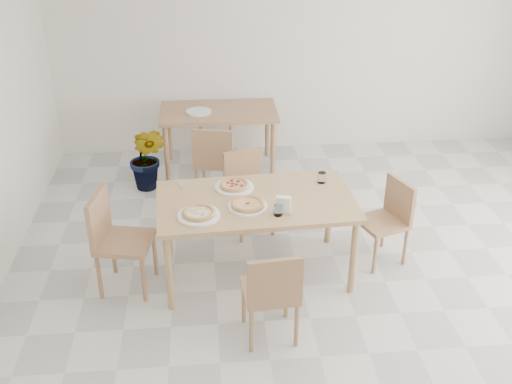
{
  "coord_description": "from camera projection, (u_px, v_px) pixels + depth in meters",
  "views": [
    {
      "loc": [
        -1.16,
        -3.76,
        3.19
      ],
      "look_at": [
        -0.76,
        0.69,
        0.82
      ],
      "focal_mm": 42.0,
      "sensor_mm": 36.0,
      "label": 1
    }
  ],
  "objects": [
    {
      "name": "main_table",
      "position": [
        256.0,
        207.0,
        5.12
      ],
      "size": [
        1.72,
        1.04,
        0.75
      ],
      "rotation": [
        0.0,
        0.0,
        0.05
      ],
      "color": "tan",
      "rests_on": "ground"
    },
    {
      "name": "chair_south",
      "position": [
        272.0,
        290.0,
        4.42
      ],
      "size": [
        0.44,
        0.44,
        0.82
      ],
      "rotation": [
        0.0,
        0.0,
        3.23
      ],
      "color": "#A37651",
      "rests_on": "ground"
    },
    {
      "name": "chair_north",
      "position": [
        247.0,
        185.0,
        5.92
      ],
      "size": [
        0.51,
        0.51,
        0.81
      ],
      "rotation": [
        0.0,
        0.0,
        0.33
      ],
      "color": "#A37651",
      "rests_on": "ground"
    },
    {
      "name": "chair_west",
      "position": [
        114.0,
        235.0,
        5.02
      ],
      "size": [
        0.52,
        0.52,
        0.9
      ],
      "rotation": [
        0.0,
        0.0,
        1.38
      ],
      "color": "#A37651",
      "rests_on": "ground"
    },
    {
      "name": "chair_east",
      "position": [
        389.0,
        215.0,
        5.43
      ],
      "size": [
        0.5,
        0.5,
        0.79
      ],
      "rotation": [
        0.0,
        0.0,
        -1.22
      ],
      "color": "#A37651",
      "rests_on": "ground"
    },
    {
      "name": "plate_margherita",
      "position": [
        248.0,
        207.0,
        4.96
      ],
      "size": [
        0.33,
        0.33,
        0.02
      ],
      "primitive_type": "cylinder",
      "color": "white",
      "rests_on": "main_table"
    },
    {
      "name": "plate_mushroom",
      "position": [
        199.0,
        215.0,
        4.83
      ],
      "size": [
        0.35,
        0.35,
        0.02
      ],
      "primitive_type": "cylinder",
      "color": "white",
      "rests_on": "main_table"
    },
    {
      "name": "plate_pepperoni",
      "position": [
        234.0,
        187.0,
        5.27
      ],
      "size": [
        0.34,
        0.34,
        0.02
      ],
      "primitive_type": "cylinder",
      "color": "white",
      "rests_on": "main_table"
    },
    {
      "name": "pizza_margherita",
      "position": [
        248.0,
        204.0,
        4.95
      ],
      "size": [
        0.28,
        0.28,
        0.03
      ],
      "rotation": [
        0.0,
        0.0,
        0.02
      ],
      "color": "#ECB06F",
      "rests_on": "plate_margherita"
    },
    {
      "name": "pizza_mushroom",
      "position": [
        199.0,
        213.0,
        4.82
      ],
      "size": [
        0.36,
        0.36,
        0.03
      ],
      "rotation": [
        0.0,
        0.0,
        0.42
      ],
      "color": "#ECB06F",
      "rests_on": "plate_mushroom"
    },
    {
      "name": "pizza_pepperoni",
      "position": [
        234.0,
        185.0,
        5.25
      ],
      "size": [
        0.28,
        0.28,
        0.03
      ],
      "rotation": [
        0.0,
        0.0,
        -0.07
      ],
      "color": "#ECB06F",
      "rests_on": "plate_pepperoni"
    },
    {
      "name": "tumbler_a",
      "position": [
        278.0,
        210.0,
        4.83
      ],
      "size": [
        0.07,
        0.07,
        0.09
      ],
      "primitive_type": "cylinder",
      "color": "white",
      "rests_on": "main_table"
    },
    {
      "name": "tumbler_b",
      "position": [
        322.0,
        178.0,
        5.34
      ],
      "size": [
        0.07,
        0.07,
        0.1
      ],
      "primitive_type": "cylinder",
      "color": "white",
      "rests_on": "main_table"
    },
    {
      "name": "napkin_holder",
      "position": [
        283.0,
        205.0,
        4.85
      ],
      "size": [
        0.14,
        0.1,
        0.15
      ],
      "rotation": [
        0.0,
        0.0,
        -0.27
      ],
      "color": "silver",
      "rests_on": "main_table"
    },
    {
      "name": "fork_a",
      "position": [
        179.0,
        186.0,
        5.31
      ],
      "size": [
        0.08,
        0.18,
        0.01
      ],
      "primitive_type": "cube",
      "rotation": [
        0.0,
        0.0,
        0.34
      ],
      "color": "silver",
      "rests_on": "main_table"
    },
    {
      "name": "fork_b",
      "position": [
        290.0,
        212.0,
        4.9
      ],
      "size": [
        0.03,
        0.18,
        0.01
      ],
      "primitive_type": "cube",
      "rotation": [
        0.0,
        0.0,
        0.08
      ],
      "color": "silver",
      "rests_on": "main_table"
    },
    {
      "name": "second_table",
      "position": [
        219.0,
        118.0,
        7.06
      ],
      "size": [
        1.37,
        0.79,
        0.75
      ],
      "rotation": [
        0.0,
        0.0,
        -0.0
      ],
      "color": "#A37651",
      "rests_on": "ground"
    },
    {
      "name": "chair_back_s",
      "position": [
        215.0,
        158.0,
        6.41
      ],
      "size": [
        0.51,
        0.51,
        0.87
      ],
      "rotation": [
        0.0,
        0.0,
        2.93
      ],
      "color": "#A37651",
      "rests_on": "ground"
    },
    {
      "name": "chair_back_n",
      "position": [
        215.0,
        108.0,
        7.76
      ],
      "size": [
        0.44,
        0.44,
        0.9
      ],
      "rotation": [
        0.0,
        0.0,
        0.0
      ],
      "color": "#A37651",
      "rests_on": "ground"
    },
    {
      "name": "plate_empty",
      "position": [
        199.0,
        112.0,
        6.95
      ],
      "size": [
        0.3,
        0.3,
        0.02
      ],
      "primitive_type": "cylinder",
      "color": "white",
      "rests_on": "second_table"
    },
    {
      "name": "potted_plant",
      "position": [
        148.0,
        158.0,
        6.7
      ],
      "size": [
        0.52,
        0.47,
        0.77
      ],
      "primitive_type": "imported",
      "rotation": [
        0.0,
        0.0,
        -0.38
      ],
      "color": "#1D6124",
      "rests_on": "ground"
    }
  ]
}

